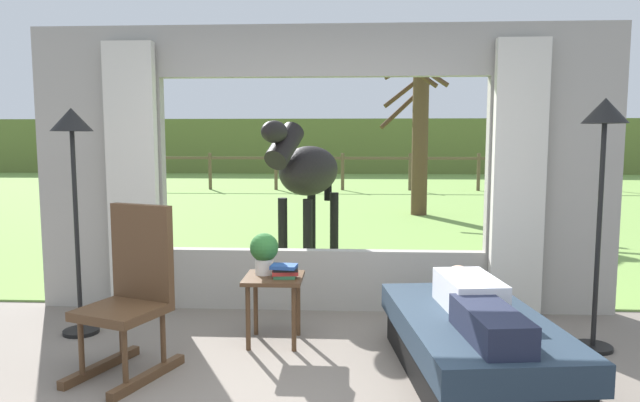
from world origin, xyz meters
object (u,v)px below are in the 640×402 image
Objects in this scene: floor_lamp_left at (73,153)px; pasture_tree at (419,128)px; recliner_sofa at (472,346)px; book_stack at (285,271)px; side_table at (274,288)px; floor_lamp_right at (603,148)px; potted_plant at (264,251)px; horse at (307,172)px; reclining_person at (475,302)px; rocking_chair at (132,292)px.

pasture_tree is at bearing 64.17° from floor_lamp_left.
book_stack reaches higher than recliner_sofa.
side_table is 0.28× the size of floor_lamp_right.
book_stack reaches higher than side_table.
potted_plant is 0.18× the size of horse.
pasture_tree reaches higher than reclining_person.
potted_plant is (0.79, 0.64, 0.16)m from rocking_chair.
reclining_person is (0.00, -0.05, 0.30)m from recliner_sofa.
floor_lamp_right reaches higher than reclining_person.
potted_plant is 2.59m from floor_lamp_right.
floor_lamp_right reaches higher than horse.
side_table is 1.89m from floor_lamp_left.
floor_lamp_right is at bearing -1.94° from floor_lamp_left.
rocking_chair reaches higher than side_table.
floor_lamp_left reaches higher than horse.
floor_lamp_right reaches higher than recliner_sofa.
floor_lamp_right is at bearing -0.26° from side_table.
side_table reaches higher than recliner_sofa.
side_table is 0.29× the size of horse.
pasture_tree reaches higher than recliner_sofa.
pasture_tree is (0.55, 7.96, 1.54)m from recliner_sofa.
floor_lamp_left reaches higher than rocking_chair.
floor_lamp_right is (1.01, 0.57, 1.27)m from recliner_sofa.
side_table is at bearing 148.45° from reclining_person.
horse is (0.05, 2.63, 0.73)m from side_table.
rocking_chair reaches higher than book_stack.
reclining_person reaches higher than book_stack.
rocking_chair is at bearing -109.38° from pasture_tree.
potted_plant reaches higher than side_table.
side_table is at bearing 108.55° from horse.
floor_lamp_right is 3.54m from horse.
rocking_chair is 1.35m from floor_lamp_left.
reclining_person is 1.28× the size of rocking_chair.
rocking_chair is 3.39m from horse.
floor_lamp_right reaches higher than book_stack.
pasture_tree is (3.51, 7.26, 0.30)m from floor_lamp_left.
floor_lamp_right is at bearing -86.44° from pasture_tree.
rocking_chair is (-2.25, 0.00, 0.33)m from recliner_sofa.
horse is at bearing 90.91° from book_stack.
potted_plant is at bearing -105.35° from pasture_tree.
horse is 5.15m from pasture_tree.
pasture_tree is at bearing 75.35° from side_table.
book_stack is at bearing -33.90° from potted_plant.
rocking_chair reaches higher than recliner_sofa.
floor_lamp_left is at bearing -115.83° from pasture_tree.
rocking_chair is 8.53m from pasture_tree.
rocking_chair is at bearing 171.71° from reclining_person.
rocking_chair is 0.61× the size of floor_lamp_right.
pasture_tree is at bearing 91.34° from rocking_chair.
recliner_sofa is 3.60m from horse.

